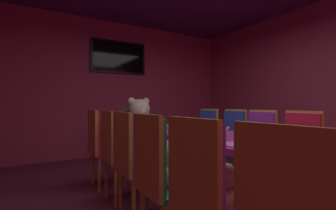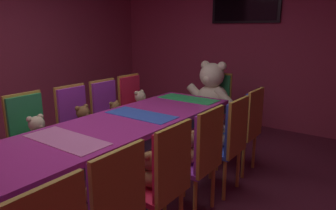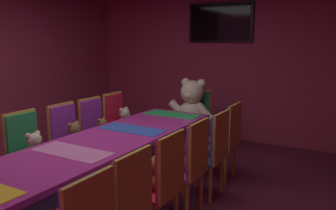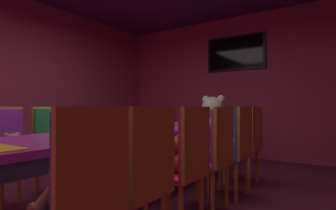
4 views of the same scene
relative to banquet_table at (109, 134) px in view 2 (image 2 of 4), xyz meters
The scene contains 24 objects.
ground_plane 0.66m from the banquet_table, ahead, with size 7.90×7.90×0.00m, color #591E33.
wall_back 3.29m from the banquet_table, 90.00° to the left, with size 5.20×0.12×2.80m, color #99334C.
banquet_table is the anchor object (origin of this frame).
chair_left_2 0.93m from the banquet_table, 162.60° to the right, with size 0.42×0.41×0.98m.
teddy_left_2 0.79m from the banquet_table, 159.42° to the right, with size 0.27×0.34×0.32m.
chair_left_3 0.91m from the banquet_table, 161.56° to the left, with size 0.42×0.41×0.98m.
teddy_left_3 0.77m from the banquet_table, 158.12° to the left, with size 0.26×0.34×0.32m.
chair_left_4 1.16m from the banquet_table, 137.30° to the left, with size 0.42×0.41×0.98m.
teddy_left_4 1.06m from the banquet_table, 132.06° to the left, with size 0.22×0.29×0.27m.
chair_left_5 1.58m from the banquet_table, 123.90° to the left, with size 0.42×0.41×0.98m.
teddy_left_5 1.51m from the banquet_table, 119.27° to the left, with size 0.26×0.34×0.32m.
chair_right_1 1.17m from the banquet_table, 43.16° to the right, with size 0.42×0.41×0.98m.
teddy_right_1 1.07m from the banquet_table, 48.39° to the right, with size 0.22×0.28×0.26m.
chair_right_2 0.89m from the banquet_table, 17.04° to the right, with size 0.42×0.41×0.98m.
teddy_right_2 0.76m from the banquet_table, 20.25° to the right, with size 0.24×0.31×0.29m.
chair_right_3 0.90m from the banquet_table, 17.61° to the left, with size 0.42×0.41×0.98m.
teddy_right_3 0.76m from the banquet_table, 20.90° to the left, with size 0.24×0.31×0.29m.
chair_right_4 1.17m from the banquet_table, 40.78° to the left, with size 0.42×0.41×0.98m.
teddy_right_4 1.07m from the banquet_table, 45.83° to the left, with size 0.23×0.30×0.29m.
chair_right_5 1.56m from the banquet_table, 57.01° to the left, with size 0.42×0.41×0.98m.
teddy_right_5 1.49m from the banquet_table, 61.73° to the left, with size 0.26×0.33×0.31m.
throne_chair 2.20m from the banquet_table, 90.00° to the left, with size 0.41×0.42×0.98m.
king_teddy_bear 2.03m from the banquet_table, 90.00° to the left, with size 0.76×0.59×0.71m.
wall_tv 3.40m from the banquet_table, 90.00° to the left, with size 1.16×0.06×0.68m.
Camera 2 is at (2.08, -1.92, 1.63)m, focal length 33.20 mm.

